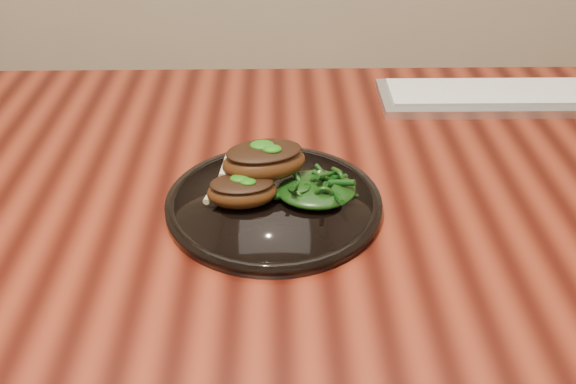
% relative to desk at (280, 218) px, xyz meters
% --- Properties ---
extents(desk, '(1.60, 0.80, 0.75)m').
position_rel_desk_xyz_m(desk, '(0.00, 0.00, 0.00)').
color(desk, black).
rests_on(desk, ground).
extents(plate, '(0.29, 0.29, 0.02)m').
position_rel_desk_xyz_m(plate, '(-0.01, -0.09, 0.09)').
color(plate, black).
rests_on(plate, desk).
extents(lamb_chop_front, '(0.10, 0.07, 0.04)m').
position_rel_desk_xyz_m(lamb_chop_front, '(-0.05, -0.10, 0.12)').
color(lamb_chop_front, '#40210C').
rests_on(lamb_chop_front, plate).
extents(lamb_chop_back, '(0.13, 0.10, 0.05)m').
position_rel_desk_xyz_m(lamb_chop_back, '(-0.02, -0.06, 0.14)').
color(lamb_chop_back, '#40210C').
rests_on(lamb_chop_back, plate).
extents(herb_smear, '(0.08, 0.05, 0.00)m').
position_rel_desk_xyz_m(herb_smear, '(-0.05, -0.03, 0.10)').
color(herb_smear, '#0D4307').
rests_on(herb_smear, plate).
extents(greens_heap, '(0.11, 0.10, 0.04)m').
position_rel_desk_xyz_m(greens_heap, '(0.05, -0.09, 0.12)').
color(greens_heap, black).
rests_on(greens_heap, plate).
extents(keyboard, '(0.46, 0.14, 0.02)m').
position_rel_desk_xyz_m(keyboard, '(0.42, 0.24, 0.09)').
color(keyboard, '#BBBDC0').
rests_on(keyboard, desk).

